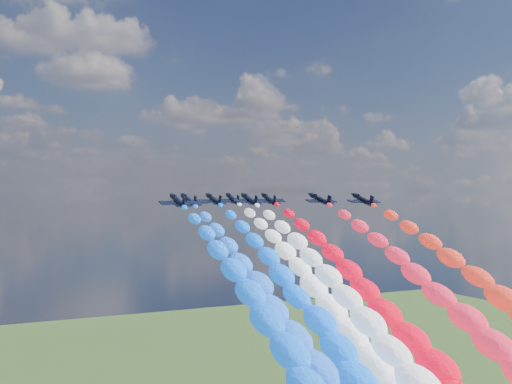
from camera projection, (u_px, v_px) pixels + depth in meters
name	position (u px, v px, depth m)	size (l,w,h in m)	color
jet_0	(178.00, 201.00, 141.34)	(8.81, 11.81, 2.60)	black
trail_0	(277.00, 355.00, 95.79)	(6.80, 97.74, 50.69)	blue
jet_1	(189.00, 200.00, 151.11)	(8.81, 11.81, 2.60)	black
trail_1	(283.00, 340.00, 105.56)	(6.80, 97.74, 50.69)	blue
jet_2	(214.00, 199.00, 163.55)	(8.81, 11.81, 2.60)	black
trail_2	(308.00, 324.00, 118.00)	(6.80, 97.74, 50.69)	#095BFF
jet_3	(249.00, 200.00, 162.36)	(8.81, 11.81, 2.60)	black
trail_3	(358.00, 326.00, 116.81)	(6.80, 97.74, 50.69)	white
jet_4	(233.00, 199.00, 176.51)	(8.81, 11.81, 2.60)	black
trail_4	(324.00, 311.00, 130.95)	(6.80, 97.74, 50.69)	white
jet_5	(269.00, 199.00, 171.80)	(8.81, 11.81, 2.60)	black
trail_5	(377.00, 316.00, 126.25)	(6.80, 97.74, 50.69)	red
jet_6	(320.00, 199.00, 165.51)	(8.81, 11.81, 2.60)	black
trail_6	(453.00, 322.00, 119.96)	(6.80, 97.74, 50.69)	red
jet_7	(363.00, 200.00, 161.24)	(8.81, 11.81, 2.60)	black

